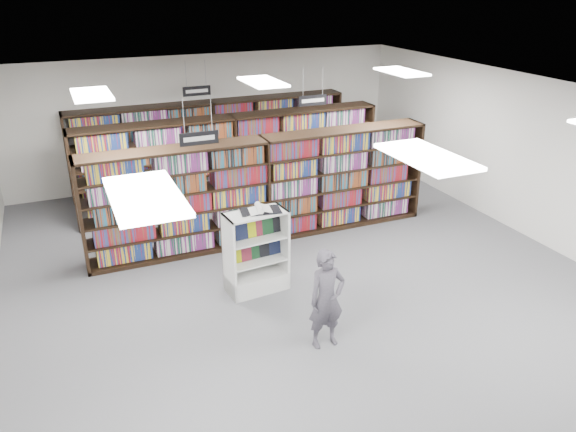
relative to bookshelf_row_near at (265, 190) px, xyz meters
name	(u,v)px	position (x,y,z in m)	size (l,w,h in m)	color
floor	(306,283)	(0.00, -2.00, -1.05)	(12.00, 12.00, 0.00)	#545559
ceiling	(309,100)	(0.00, -2.00, 2.15)	(10.00, 12.00, 0.10)	silver
wall_back	(208,119)	(0.00, 4.00, 0.55)	(10.00, 0.10, 3.20)	white
wall_right	(539,161)	(5.00, -2.00, 0.55)	(0.10, 12.00, 3.20)	white
bookshelf_row_near	(265,190)	(0.00, 0.00, 0.00)	(7.00, 0.60, 2.10)	black
bookshelf_row_mid	(233,161)	(0.00, 2.00, 0.00)	(7.00, 0.60, 2.10)	black
bookshelf_row_far	(213,143)	(0.00, 3.70, 0.00)	(7.00, 0.60, 2.10)	black
aisle_sign_left	(199,137)	(-1.50, -1.00, 1.48)	(0.65, 0.02, 0.80)	#B2B2B7
aisle_sign_right	(313,99)	(1.50, 1.00, 1.48)	(0.65, 0.02, 0.80)	#B2B2B7
aisle_sign_center	(197,90)	(-0.50, 3.00, 1.48)	(0.65, 0.02, 0.80)	#B2B2B7
troffer_front_left	(145,196)	(-3.00, -5.00, 2.11)	(0.60, 1.20, 0.04)	white
troffer_front_center	(427,157)	(0.00, -5.00, 2.11)	(0.60, 1.20, 0.04)	white
troffer_back_left	(91,94)	(-3.00, 0.00, 2.11)	(0.60, 1.20, 0.04)	white
troffer_back_center	(263,82)	(0.00, 0.00, 2.11)	(0.60, 1.20, 0.04)	white
troffer_back_right	(401,72)	(3.00, 0.00, 2.11)	(0.60, 1.20, 0.04)	white
endcap_display	(256,263)	(-0.87, -1.83, -0.56)	(1.06, 0.60, 1.43)	silver
open_book	(260,209)	(-0.78, -1.84, 0.41)	(0.71, 0.49, 0.13)	black
shopper	(327,299)	(-0.48, -3.71, -0.30)	(0.55, 0.36, 1.51)	#4F4B55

